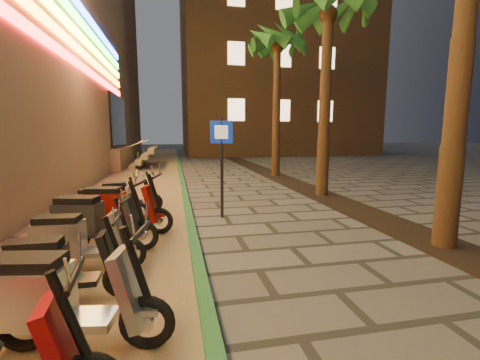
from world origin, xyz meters
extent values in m
plane|color=#474442|center=(0.00, 0.00, 0.00)|extent=(120.00, 120.00, 0.00)
cube|color=#8C7251|center=(-2.60, 10.00, 0.01)|extent=(3.40, 60.00, 0.01)
cube|color=#266734|center=(-0.90, 10.00, 0.05)|extent=(0.18, 60.00, 0.10)
cube|color=black|center=(3.60, 5.00, 0.01)|extent=(1.20, 40.00, 0.02)
cube|color=black|center=(-4.45, 18.00, 2.80)|extent=(0.08, 5.00, 3.00)
cube|color=gray|center=(-6.50, 18.00, 0.60)|extent=(5.00, 6.00, 1.20)
cube|color=#FF1414|center=(-4.45, 6.00, 4.50)|extent=(0.06, 26.00, 0.28)
cube|color=orange|center=(-4.45, 6.00, 5.05)|extent=(0.06, 26.00, 0.28)
cube|color=gray|center=(-3.50, 18.00, 0.15)|extent=(0.35, 5.00, 0.30)
cube|color=gray|center=(-3.15, 18.00, 0.45)|extent=(0.35, 5.00, 0.30)
cube|color=gray|center=(-2.80, 18.00, 0.75)|extent=(0.35, 5.00, 0.30)
cube|color=gray|center=(-2.45, 18.00, 1.05)|extent=(0.35, 5.00, 0.30)
cylinder|color=silver|center=(-3.90, 16.00, 1.25)|extent=(2.09, 0.06, 0.81)
cylinder|color=silver|center=(-3.90, 20.00, 1.25)|extent=(2.09, 0.06, 0.81)
cube|color=brown|center=(9.00, 32.00, 12.50)|extent=(18.00, 16.00, 25.00)
cube|color=#F2C585|center=(4.00, 23.97, 4.00)|extent=(1.40, 0.06, 1.80)
cube|color=#F2C585|center=(8.00, 23.97, 4.00)|extent=(1.40, 0.06, 1.80)
cube|color=#F2C585|center=(12.00, 23.97, 4.00)|extent=(1.40, 0.06, 1.80)
cube|color=#F2C585|center=(4.00, 23.97, 8.50)|extent=(1.40, 0.06, 1.80)
cube|color=#F2C585|center=(8.00, 23.97, 8.50)|extent=(1.40, 0.06, 1.80)
cube|color=#F2C585|center=(12.00, 23.97, 8.50)|extent=(1.40, 0.06, 1.80)
cube|color=#F2C585|center=(12.00, 23.97, 13.00)|extent=(1.40, 0.06, 1.80)
cylinder|color=#472D19|center=(3.60, 2.00, 2.73)|extent=(0.40, 0.40, 5.45)
cylinder|color=#472D19|center=(3.60, 7.00, 2.85)|extent=(0.40, 0.40, 5.70)
sphere|color=#472D19|center=(3.60, 7.00, 5.70)|extent=(0.56, 0.56, 0.56)
cone|color=#215119|center=(4.49, 7.00, 6.15)|extent=(0.60, 1.93, 1.52)
cone|color=#215119|center=(4.28, 7.57, 6.15)|extent=(1.70, 1.86, 1.52)
cone|color=#215119|center=(3.75, 7.87, 6.15)|extent=(2.00, 0.93, 1.52)
cone|color=#215119|center=(3.16, 7.77, 6.15)|extent=(1.97, 1.48, 1.52)
cone|color=#215119|center=(2.77, 7.30, 6.15)|extent=(1.22, 2.02, 1.52)
cylinder|color=#472D19|center=(3.60, 12.00, 2.98)|extent=(0.40, 0.40, 5.95)
sphere|color=#472D19|center=(3.60, 12.00, 5.95)|extent=(0.56, 0.56, 0.56)
cone|color=#215119|center=(4.49, 12.00, 6.40)|extent=(0.60, 1.93, 1.52)
cone|color=#215119|center=(4.28, 12.57, 6.40)|extent=(1.70, 1.86, 1.52)
cone|color=#215119|center=(3.75, 12.87, 6.40)|extent=(2.00, 0.93, 1.52)
cone|color=#215119|center=(3.16, 12.77, 6.40)|extent=(1.97, 1.48, 1.52)
cone|color=#215119|center=(2.77, 12.30, 6.40)|extent=(1.22, 2.02, 1.52)
cone|color=#215119|center=(2.77, 11.70, 6.40)|extent=(1.22, 2.02, 1.52)
cone|color=#215119|center=(3.16, 11.23, 6.40)|extent=(1.97, 1.48, 1.52)
cone|color=#215119|center=(3.75, 11.13, 6.40)|extent=(2.00, 0.93, 1.52)
cone|color=#215119|center=(4.28, 11.43, 6.40)|extent=(1.70, 1.86, 1.52)
cylinder|color=black|center=(-0.09, 4.85, 1.21)|extent=(0.08, 0.08, 2.43)
cube|color=#0C28A3|center=(-0.09, 4.83, 2.09)|extent=(0.53, 0.15, 0.53)
cube|color=white|center=(-0.10, 4.80, 2.09)|extent=(0.31, 0.09, 0.31)
cube|color=maroon|center=(-2.02, -0.55, 0.59)|extent=(0.30, 0.42, 0.69)
cylinder|color=black|center=(-1.95, -0.54, 0.79)|extent=(0.28, 0.10, 0.73)
cylinder|color=black|center=(-1.90, -0.54, 1.11)|extent=(0.10, 0.57, 0.04)
torus|color=black|center=(-2.67, 0.36, 0.27)|extent=(0.55, 0.20, 0.54)
cylinder|color=silver|center=(-2.67, 0.36, 0.27)|extent=(0.16, 0.13, 0.15)
torus|color=black|center=(-1.51, 0.16, 0.27)|extent=(0.55, 0.20, 0.54)
cylinder|color=silver|center=(-1.51, 0.16, 0.27)|extent=(0.16, 0.13, 0.15)
cube|color=#BABBBF|center=(-2.10, 0.26, 0.31)|extent=(0.63, 0.45, 0.08)
cube|color=#BABBBF|center=(-2.58, 0.35, 0.57)|extent=(0.79, 0.52, 0.52)
cube|color=black|center=(-2.58, 0.35, 0.88)|extent=(0.69, 0.44, 0.13)
cube|color=#BABBBF|center=(-1.66, 0.19, 0.63)|extent=(0.35, 0.46, 0.73)
cylinder|color=black|center=(-1.59, 0.17, 0.84)|extent=(0.29, 0.12, 0.77)
cylinder|color=black|center=(-1.53, 0.17, 1.17)|extent=(0.15, 0.60, 0.05)
cube|color=#BABBBF|center=(-1.51, 0.16, 0.40)|extent=(0.25, 0.18, 0.06)
torus|color=black|center=(-2.92, 1.25, 0.24)|extent=(0.47, 0.09, 0.47)
cylinder|color=silver|center=(-2.92, 1.25, 0.24)|extent=(0.13, 0.09, 0.13)
torus|color=black|center=(-1.90, 1.25, 0.24)|extent=(0.47, 0.09, 0.47)
cylinder|color=silver|center=(-1.90, 1.25, 0.24)|extent=(0.13, 0.09, 0.13)
cube|color=black|center=(-2.42, 1.25, 0.27)|extent=(0.50, 0.31, 0.07)
cube|color=black|center=(-2.85, 1.25, 0.50)|extent=(0.64, 0.35, 0.45)
cube|color=black|center=(-2.85, 1.25, 0.76)|extent=(0.56, 0.29, 0.11)
cube|color=black|center=(-2.03, 1.25, 0.55)|extent=(0.24, 0.36, 0.64)
cylinder|color=black|center=(-1.97, 1.25, 0.73)|extent=(0.25, 0.06, 0.67)
cylinder|color=black|center=(-1.92, 1.25, 1.02)|extent=(0.04, 0.53, 0.04)
cube|color=black|center=(-1.90, 1.25, 0.35)|extent=(0.20, 0.13, 0.05)
torus|color=black|center=(-2.99, 2.22, 0.25)|extent=(0.51, 0.14, 0.50)
cylinder|color=silver|center=(-2.99, 2.22, 0.25)|extent=(0.14, 0.11, 0.13)
torus|color=black|center=(-1.92, 2.13, 0.25)|extent=(0.51, 0.14, 0.50)
cylinder|color=silver|center=(-1.92, 2.13, 0.25)|extent=(0.14, 0.11, 0.13)
cube|color=#A7A7AF|center=(-2.46, 2.17, 0.29)|extent=(0.55, 0.37, 0.08)
cube|color=#A7A7AF|center=(-2.91, 2.21, 0.53)|extent=(0.70, 0.42, 0.48)
cube|color=black|center=(-2.91, 2.21, 0.81)|extent=(0.62, 0.36, 0.12)
cube|color=#A7A7AF|center=(-2.05, 2.14, 0.58)|extent=(0.29, 0.40, 0.67)
cylinder|color=black|center=(-1.98, 2.13, 0.77)|extent=(0.27, 0.09, 0.71)
cylinder|color=black|center=(-1.94, 2.13, 1.07)|extent=(0.09, 0.56, 0.04)
cube|color=#A7A7AF|center=(-1.92, 2.13, 0.36)|extent=(0.22, 0.15, 0.06)
torus|color=black|center=(-2.97, 3.14, 0.28)|extent=(0.57, 0.23, 0.56)
cylinder|color=silver|center=(-2.97, 3.14, 0.28)|extent=(0.17, 0.14, 0.15)
torus|color=black|center=(-1.79, 2.88, 0.28)|extent=(0.57, 0.23, 0.56)
cylinder|color=silver|center=(-1.79, 2.88, 0.28)|extent=(0.17, 0.14, 0.15)
cube|color=#242629|center=(-2.39, 3.01, 0.32)|extent=(0.66, 0.48, 0.09)
cube|color=#242629|center=(-2.88, 3.12, 0.59)|extent=(0.82, 0.56, 0.54)
cube|color=black|center=(-2.88, 3.12, 0.90)|extent=(0.73, 0.48, 0.13)
cube|color=#242629|center=(-1.94, 2.92, 0.65)|extent=(0.37, 0.48, 0.76)
cylinder|color=black|center=(-1.86, 2.90, 0.86)|extent=(0.30, 0.14, 0.80)
cylinder|color=black|center=(-1.81, 2.89, 1.20)|extent=(0.18, 0.62, 0.05)
cube|color=#242629|center=(-1.79, 2.88, 0.41)|extent=(0.26, 0.20, 0.06)
torus|color=black|center=(-2.72, 4.05, 0.28)|extent=(0.57, 0.22, 0.56)
cylinder|color=silver|center=(-2.72, 4.05, 0.28)|extent=(0.17, 0.14, 0.15)
torus|color=black|center=(-1.54, 3.79, 0.28)|extent=(0.57, 0.22, 0.56)
cylinder|color=silver|center=(-1.54, 3.79, 0.28)|extent=(0.17, 0.14, 0.15)
cube|color=maroon|center=(-2.14, 3.92, 0.32)|extent=(0.66, 0.48, 0.09)
cube|color=maroon|center=(-2.64, 4.03, 0.59)|extent=(0.82, 0.56, 0.54)
cube|color=black|center=(-2.64, 4.03, 0.91)|extent=(0.73, 0.48, 0.13)
cube|color=maroon|center=(-1.69, 3.83, 0.65)|extent=(0.37, 0.48, 0.76)
cylinder|color=black|center=(-1.62, 3.81, 0.86)|extent=(0.30, 0.14, 0.80)
cylinder|color=black|center=(-1.56, 3.80, 1.21)|extent=(0.18, 0.62, 0.05)
cube|color=maroon|center=(-1.54, 3.79, 0.41)|extent=(0.26, 0.20, 0.06)
torus|color=black|center=(-3.09, 4.80, 0.24)|extent=(0.48, 0.10, 0.48)
cylinder|color=silver|center=(-3.09, 4.80, 0.24)|extent=(0.13, 0.09, 0.13)
torus|color=black|center=(-2.06, 4.81, 0.24)|extent=(0.48, 0.10, 0.48)
cylinder|color=silver|center=(-2.06, 4.81, 0.24)|extent=(0.13, 0.09, 0.13)
cube|color=white|center=(-2.58, 4.81, 0.28)|extent=(0.51, 0.32, 0.07)
cube|color=white|center=(-3.02, 4.80, 0.51)|extent=(0.65, 0.36, 0.46)
cube|color=black|center=(-3.02, 4.80, 0.77)|extent=(0.57, 0.30, 0.11)
cube|color=white|center=(-2.19, 4.81, 0.55)|extent=(0.25, 0.37, 0.65)
cylinder|color=black|center=(-2.12, 4.81, 0.73)|extent=(0.25, 0.07, 0.68)
cylinder|color=black|center=(-2.08, 4.81, 1.03)|extent=(0.05, 0.53, 0.04)
cube|color=white|center=(-2.06, 4.81, 0.35)|extent=(0.20, 0.13, 0.06)
torus|color=black|center=(-2.79, 5.70, 0.24)|extent=(0.48, 0.16, 0.48)
cylinder|color=silver|center=(-2.79, 5.70, 0.24)|extent=(0.14, 0.11, 0.13)
torus|color=black|center=(-1.78, 5.85, 0.24)|extent=(0.48, 0.16, 0.48)
cylinder|color=silver|center=(-1.78, 5.85, 0.24)|extent=(0.14, 0.11, 0.13)
cube|color=black|center=(-2.29, 5.77, 0.27)|extent=(0.54, 0.38, 0.07)
cube|color=black|center=(-2.72, 5.71, 0.50)|extent=(0.68, 0.44, 0.46)
cube|color=black|center=(-2.72, 5.71, 0.77)|extent=(0.60, 0.37, 0.11)
cube|color=black|center=(-1.90, 5.83, 0.55)|extent=(0.29, 0.40, 0.64)
cylinder|color=black|center=(-1.84, 5.84, 0.73)|extent=(0.26, 0.10, 0.68)
cylinder|color=black|center=(-1.80, 5.85, 1.02)|extent=(0.12, 0.53, 0.04)
cube|color=black|center=(-1.78, 5.85, 0.35)|extent=(0.22, 0.16, 0.05)
camera|label=1|loc=(-1.22, -2.78, 2.06)|focal=24.00mm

